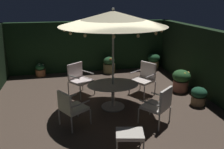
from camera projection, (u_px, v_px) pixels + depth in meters
name	position (u px, v px, depth m)	size (l,w,h in m)	color
ground_plane	(104.00, 106.00, 6.72)	(7.19, 7.41, 0.02)	#4E3D32
hedge_backdrop_rear	(89.00, 47.00, 9.67)	(7.19, 0.30, 2.12)	#18311A
hedge_backdrop_right	(212.00, 65.00, 7.04)	(0.30, 7.41, 2.12)	#1C301B
patio_dining_table	(113.00, 90.00, 6.45)	(1.46, 1.11, 0.72)	#B8AFA3
patio_umbrella	(113.00, 18.00, 5.81)	(2.84, 2.84, 2.80)	#B4B3A6
patio_chair_north	(71.00, 106.00, 5.47)	(0.80, 0.79, 0.94)	#B6B0A6
patio_chair_northeast	(159.00, 104.00, 5.56)	(0.85, 0.85, 0.99)	#B8B6AB
patio_chair_east	(145.00, 76.00, 7.41)	(0.86, 0.87, 1.03)	#B8ADAD
patio_chair_southeast	(79.00, 77.00, 7.34)	(0.88, 0.88, 1.02)	#B5B2A8
ottoman_footrest	(130.00, 135.00, 4.62)	(0.64, 0.53, 0.43)	#B5B4A9
potted_plant_left_far	(181.00, 80.00, 7.66)	(0.60, 0.60, 0.74)	#9F5E4D
potted_plant_back_center	(199.00, 96.00, 6.66)	(0.46, 0.46, 0.56)	#7C6244
potted_plant_left_near	(154.00, 61.00, 10.04)	(0.56, 0.56, 0.71)	tan
potted_plant_back_left	(40.00, 70.00, 9.17)	(0.40, 0.40, 0.51)	#AD6840
potted_plant_back_right	(109.00, 65.00, 9.57)	(0.51, 0.51, 0.70)	olive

